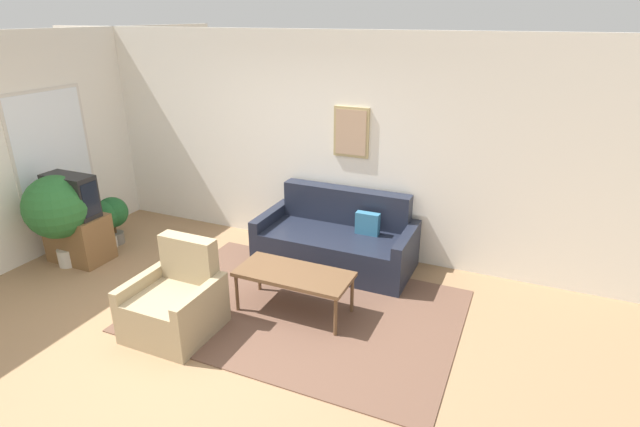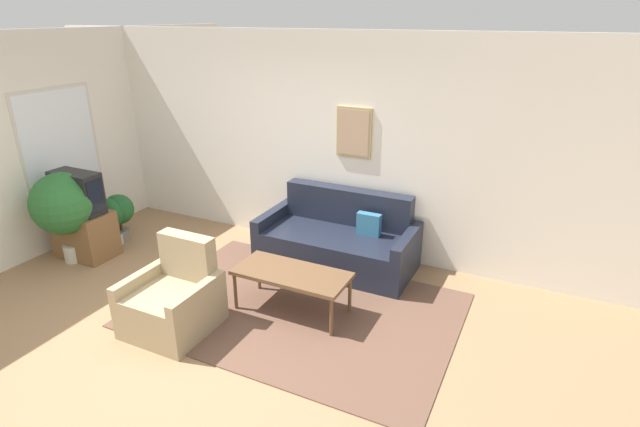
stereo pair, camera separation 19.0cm
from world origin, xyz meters
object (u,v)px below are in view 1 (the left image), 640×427
at_px(couch, 337,241).
at_px(coffee_table, 294,276).
at_px(potted_plant_tall, 57,208).
at_px(armchair, 176,304).
at_px(tv, 71,196).

distance_m(couch, coffee_table, 1.17).
height_order(couch, potted_plant_tall, potted_plant_tall).
bearing_deg(potted_plant_tall, armchair, -14.58).
relative_size(couch, armchair, 2.11).
bearing_deg(tv, couch, 21.53).
height_order(couch, coffee_table, couch).
bearing_deg(coffee_table, couch, 90.03).
distance_m(tv, potted_plant_tall, 0.21).
bearing_deg(coffee_table, potted_plant_tall, -176.35).
relative_size(couch, tv, 2.88).
xyz_separation_m(coffee_table, potted_plant_tall, (-2.99, -0.19, 0.33)).
bearing_deg(couch, coffee_table, -89.97).
xyz_separation_m(couch, coffee_table, (0.00, -1.16, 0.12)).
height_order(tv, armchair, tv).
height_order(tv, potted_plant_tall, potted_plant_tall).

